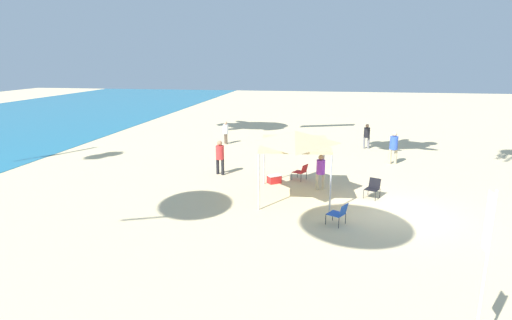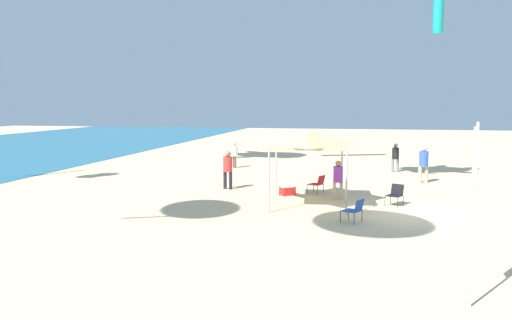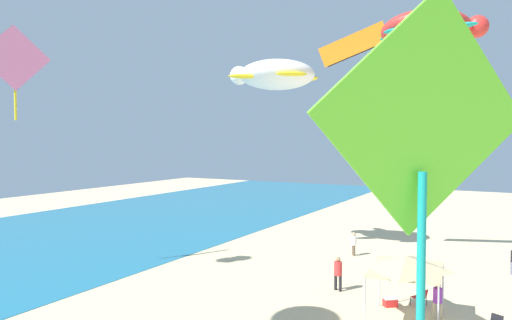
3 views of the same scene
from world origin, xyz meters
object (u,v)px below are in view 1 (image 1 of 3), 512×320
(canopy_tent, at_px, (295,138))
(person_far_stroller, at_px, (321,169))
(folding_chair_facing_ocean, at_px, (339,213))
(cooler_box, at_px, (274,179))
(person_by_tent, at_px, (394,145))
(folding_chair_right_of_tent, at_px, (373,187))
(person_watching_sky, at_px, (367,134))
(banner_flag, at_px, (485,266))
(person_near_umbrella, at_px, (220,155))
(folding_chair_left_of_tent, at_px, (301,171))
(person_beachcomber, at_px, (226,131))

(canopy_tent, xyz_separation_m, person_far_stroller, (1.18, -1.11, -1.62))
(canopy_tent, bearing_deg, folding_chair_facing_ocean, -147.37)
(cooler_box, distance_m, person_far_stroller, 2.40)
(person_far_stroller, bearing_deg, canopy_tent, 28.52)
(cooler_box, distance_m, person_by_tent, 7.84)
(folding_chair_right_of_tent, bearing_deg, person_watching_sky, 113.13)
(folding_chair_right_of_tent, relative_size, banner_flag, 0.22)
(person_far_stroller, bearing_deg, person_near_umbrella, -36.66)
(folding_chair_facing_ocean, relative_size, person_watching_sky, 0.50)
(cooler_box, height_order, person_near_umbrella, person_near_umbrella)
(cooler_box, bearing_deg, folding_chair_facing_ocean, -148.24)
(banner_flag, xyz_separation_m, person_far_stroller, (10.85, 3.09, -1.23))
(folding_chair_left_of_tent, height_order, person_by_tent, person_by_tent)
(folding_chair_right_of_tent, bearing_deg, folding_chair_left_of_tent, 173.44)
(person_by_tent, bearing_deg, folding_chair_left_of_tent, -154.65)
(cooler_box, bearing_deg, person_far_stroller, -106.70)
(banner_flag, relative_size, person_near_umbrella, 2.05)
(cooler_box, distance_m, person_near_umbrella, 3.22)
(canopy_tent, bearing_deg, folding_chair_left_of_tent, -3.81)
(person_near_umbrella, bearing_deg, canopy_tent, -14.26)
(folding_chair_facing_ocean, bearing_deg, person_watching_sky, -159.86)
(banner_flag, relative_size, person_beachcomber, 2.30)
(folding_chair_right_of_tent, relative_size, cooler_box, 1.10)
(banner_flag, height_order, person_far_stroller, banner_flag)
(person_by_tent, distance_m, person_far_stroller, 6.74)
(folding_chair_left_of_tent, relative_size, person_far_stroller, 0.50)
(folding_chair_facing_ocean, height_order, banner_flag, banner_flag)
(canopy_tent, relative_size, cooler_box, 5.07)
(banner_flag, bearing_deg, person_beachcomber, 25.82)
(canopy_tent, height_order, person_watching_sky, canopy_tent)
(person_beachcomber, relative_size, person_near_umbrella, 0.89)
(cooler_box, height_order, person_far_stroller, person_far_stroller)
(folding_chair_facing_ocean, xyz_separation_m, person_near_umbrella, (5.77, 5.86, 0.57))
(person_near_umbrella, distance_m, person_by_tent, 9.81)
(folding_chair_left_of_tent, height_order, person_watching_sky, person_watching_sky)
(canopy_tent, bearing_deg, cooler_box, 30.36)
(folding_chair_right_of_tent, height_order, cooler_box, folding_chair_right_of_tent)
(canopy_tent, height_order, person_by_tent, canopy_tent)
(folding_chair_right_of_tent, distance_m, person_beachcomber, 13.51)
(folding_chair_right_of_tent, xyz_separation_m, person_beachcomber, (10.11, 8.95, 0.45))
(cooler_box, relative_size, person_beachcomber, 0.47)
(folding_chair_left_of_tent, bearing_deg, canopy_tent, 23.36)
(person_watching_sky, relative_size, person_by_tent, 0.88)
(folding_chair_left_of_tent, relative_size, person_beachcomber, 0.52)
(folding_chair_left_of_tent, relative_size, banner_flag, 0.22)
(banner_flag, height_order, person_watching_sky, banner_flag)
(banner_flag, bearing_deg, folding_chair_facing_ocean, 19.10)
(banner_flag, bearing_deg, person_far_stroller, 15.90)
(folding_chair_left_of_tent, distance_m, person_by_tent, 6.42)
(person_near_umbrella, bearing_deg, person_watching_sky, 65.73)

